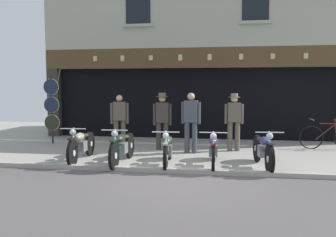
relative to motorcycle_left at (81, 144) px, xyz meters
The scene contains 15 objects.
ground 3.28m from the motorcycle_left, 36.61° to the right, with size 23.34×22.00×0.18m.
shop_facade 6.71m from the motorcycle_left, 66.70° to the left, with size 11.64×4.42×6.49m.
motorcycle_left is the anchor object (origin of this frame).
motorcycle_center_left 1.14m from the motorcycle_left, ahead, with size 0.62×2.09×0.93m.
motorcycle_center 2.27m from the motorcycle_left, ahead, with size 0.62×1.97×0.91m.
motorcycle_center_right 3.36m from the motorcycle_left, ahead, with size 0.62×2.07×0.91m.
motorcycle_right 4.53m from the motorcycle_left, ahead, with size 0.62×2.02×0.94m.
salesman_left 2.01m from the motorcycle_left, 76.72° to the left, with size 0.55×0.30×1.66m.
shopkeeper_center 2.68m from the motorcycle_left, 47.50° to the left, with size 0.56×0.36×1.73m.
salesman_right 3.13m from the motorcycle_left, 29.59° to the left, with size 0.56×0.26×1.74m.
assistant_far_right 4.46m from the motorcycle_left, 27.66° to the left, with size 0.56×0.34×1.71m.
tyre_sign_pole 3.37m from the motorcycle_left, 129.83° to the left, with size 0.54×0.06×2.29m.
advert_board_near 7.15m from the motorcycle_left, 39.15° to the left, with size 0.73×0.03×1.10m.
advert_board_far 8.15m from the motorcycle_left, 33.54° to the left, with size 0.79×0.03×0.92m.
leaning_bicycle 7.38m from the motorcycle_left, 22.36° to the left, with size 1.77×0.50×0.95m.
Camera 1 is at (0.94, -7.40, 1.90)m, focal length 37.02 mm.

